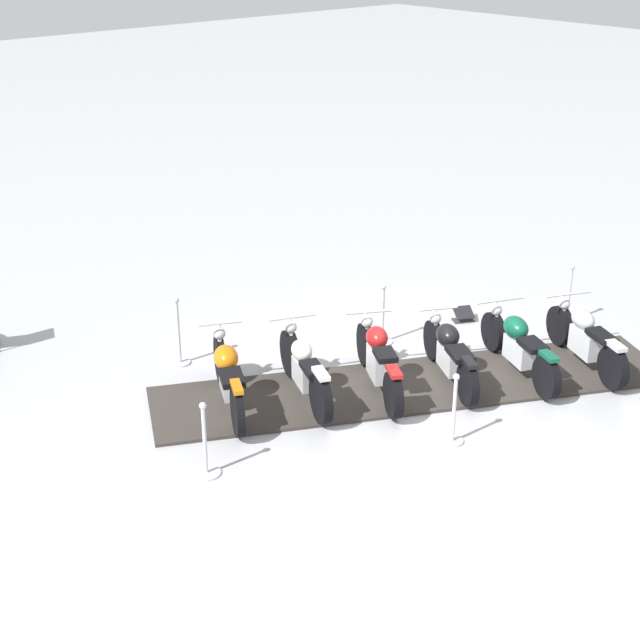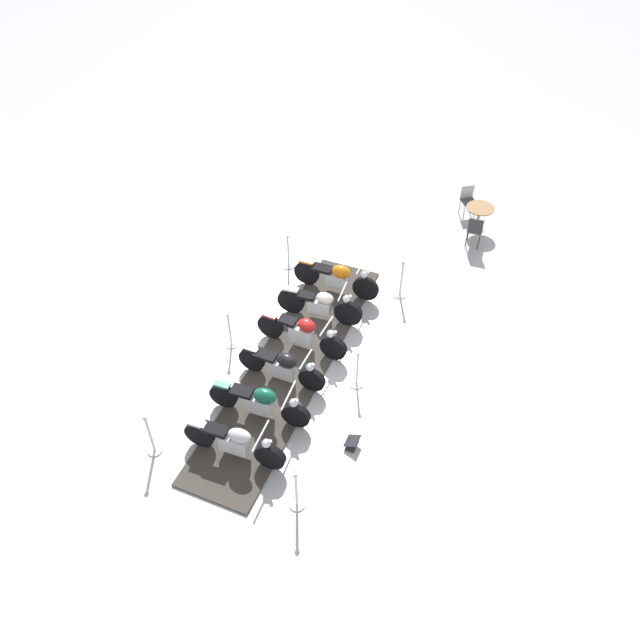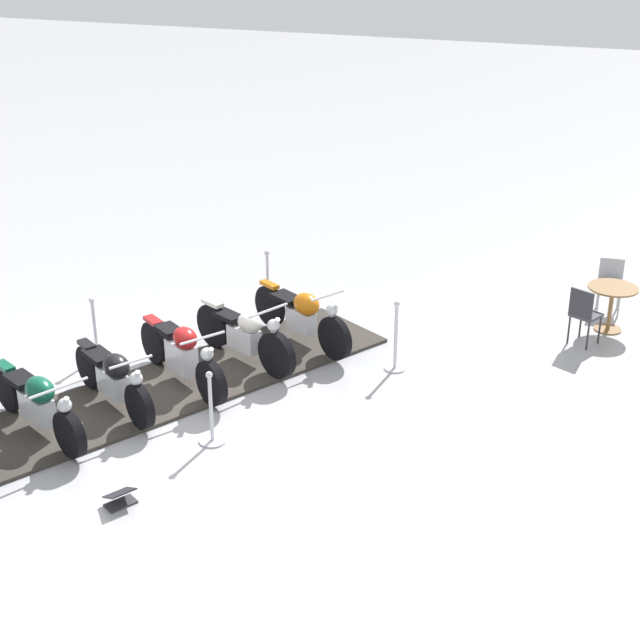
{
  "view_description": "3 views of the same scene",
  "coord_description": "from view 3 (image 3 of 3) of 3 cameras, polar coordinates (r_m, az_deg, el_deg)",
  "views": [
    {
      "loc": [
        9.09,
        8.37,
        6.53
      ],
      "look_at": [
        0.68,
        -1.31,
        0.84
      ],
      "focal_mm": 53.06,
      "sensor_mm": 36.0,
      "label": 1
    },
    {
      "loc": [
        -9.69,
        0.16,
        10.59
      ],
      "look_at": [
        0.77,
        -0.71,
        0.6
      ],
      "focal_mm": 34.77,
      "sensor_mm": 36.0,
      "label": 2
    },
    {
      "loc": [
        -9.68,
        -6.71,
        6.26
      ],
      "look_at": [
        1.93,
        -1.78,
        0.7
      ],
      "focal_mm": 52.07,
      "sensor_mm": 36.0,
      "label": 3
    }
  ],
  "objects": [
    {
      "name": "motorcycle_forest",
      "position": [
        12.49,
        -16.96,
        -4.87
      ],
      "size": [
        1.15,
        2.12,
        0.92
      ],
      "rotation": [
        0.0,
        0.0,
        -1.98
      ],
      "color": "black",
      "rests_on": "display_platform"
    },
    {
      "name": "cafe_chair_across_table",
      "position": [
        14.99,
        15.91,
        0.45
      ],
      "size": [
        0.53,
        0.53,
        0.95
      ],
      "rotation": [
        0.0,
        0.0,
        -0.41
      ],
      "color": "#2D2D33",
      "rests_on": "ground_plane"
    },
    {
      "name": "stanchion_right_mid",
      "position": [
        11.99,
        -6.68,
        -6.19
      ],
      "size": [
        0.35,
        0.35,
        1.01
      ],
      "color": "silver",
      "rests_on": "ground_plane"
    },
    {
      "name": "stanchion_left_mid",
      "position": [
        14.46,
        -13.62,
        -1.06
      ],
      "size": [
        0.3,
        0.3,
        1.01
      ],
      "color": "silver",
      "rests_on": "ground_plane"
    },
    {
      "name": "motorcycle_cream",
      "position": [
        13.87,
        -4.64,
        -0.9
      ],
      "size": [
        1.04,
        2.04,
        1.02
      ],
      "rotation": [
        0.0,
        0.0,
        -1.97
      ],
      "color": "black",
      "rests_on": "display_platform"
    },
    {
      "name": "motorcycle_maroon",
      "position": [
        13.32,
        -8.46,
        -2.09
      ],
      "size": [
        1.26,
        2.05,
        0.95
      ],
      "rotation": [
        0.0,
        0.0,
        -2.09
      ],
      "color": "black",
      "rests_on": "display_platform"
    },
    {
      "name": "motorcycle_black",
      "position": [
        12.87,
        -12.57,
        -3.48
      ],
      "size": [
        1.11,
        1.9,
        0.91
      ],
      "rotation": [
        0.0,
        0.0,
        -2.07
      ],
      "color": "black",
      "rests_on": "display_platform"
    },
    {
      "name": "stanchion_left_rear",
      "position": [
        16.0,
        -3.23,
        1.86
      ],
      "size": [
        0.36,
        0.36,
        1.01
      ],
      "color": "silver",
      "rests_on": "ground_plane"
    },
    {
      "name": "display_platform",
      "position": [
        13.33,
        -10.39,
        -4.54
      ],
      "size": [
        7.54,
        4.97,
        0.05
      ],
      "primitive_type": "cube",
      "rotation": [
        0.0,
        0.0,
        -0.48
      ],
      "color": "#38332D",
      "rests_on": "ground_plane"
    },
    {
      "name": "cafe_table",
      "position": [
        15.66,
        17.5,
        1.32
      ],
      "size": [
        0.8,
        0.8,
        0.75
      ],
      "color": "olive",
      "rests_on": "ground_plane"
    },
    {
      "name": "motorcycle_copper",
      "position": [
        14.43,
        -1.09,
        0.35
      ],
      "size": [
        1.15,
        2.1,
        1.0
      ],
      "rotation": [
        0.0,
        0.0,
        -2.05
      ],
      "color": "black",
      "rests_on": "display_platform"
    },
    {
      "name": "ground_plane",
      "position": [
        13.34,
        -10.38,
        -4.64
      ],
      "size": [
        80.0,
        80.0,
        0.0
      ],
      "primitive_type": "plane",
      "color": "#B2B2B7"
    },
    {
      "name": "info_placard",
      "position": [
        11.1,
        -12.18,
        -10.69
      ],
      "size": [
        0.41,
        0.39,
        0.23
      ],
      "rotation": [
        0.0,
        0.0,
        2.66
      ],
      "color": "#333338",
      "rests_on": "ground_plane"
    },
    {
      "name": "cafe_chair_near_table",
      "position": [
        16.44,
        17.41,
        2.28
      ],
      "size": [
        0.45,
        0.45,
        0.91
      ],
      "rotation": [
        0.0,
        0.0,
        -3.0
      ],
      "color": "#B7B7BC",
      "rests_on": "ground_plane"
    },
    {
      "name": "stanchion_right_rear",
      "position": [
        13.76,
        4.66,
        -1.63
      ],
      "size": [
        0.31,
        0.31,
        1.1
      ],
      "color": "silver",
      "rests_on": "ground_plane"
    }
  ]
}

